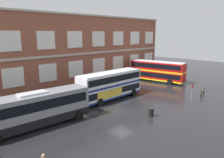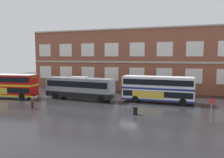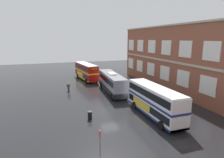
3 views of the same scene
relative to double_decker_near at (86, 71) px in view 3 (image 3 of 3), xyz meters
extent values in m
plane|color=black|center=(22.59, 0.92, -2.15)|extent=(120.00, 120.00, 0.00)
cube|color=brown|center=(23.54, 16.92, 4.16)|extent=(54.05, 8.00, 12.63)
cube|color=#B2A893|center=(23.54, 12.84, 3.91)|extent=(54.05, 0.16, 0.36)
cube|color=#B2A893|center=(23.54, 12.87, 10.63)|extent=(54.05, 0.28, 0.30)
cube|color=silver|center=(-0.78, 12.86, 1.39)|extent=(3.03, 0.12, 2.78)
cube|color=silver|center=(4.63, 12.86, 1.39)|extent=(3.03, 0.12, 2.78)
cube|color=silver|center=(10.03, 12.86, 1.39)|extent=(3.03, 0.12, 2.78)
cube|color=silver|center=(15.44, 12.86, 1.39)|extent=(3.03, 0.12, 2.78)
cube|color=silver|center=(20.84, 12.86, 1.39)|extent=(3.03, 0.12, 2.78)
cube|color=silver|center=(26.25, 12.86, 1.39)|extent=(3.03, 0.12, 2.78)
cube|color=silver|center=(-0.78, 12.86, 6.44)|extent=(3.03, 0.12, 2.78)
cube|color=silver|center=(4.63, 12.86, 6.44)|extent=(3.03, 0.12, 2.78)
cube|color=silver|center=(10.03, 12.86, 6.44)|extent=(3.03, 0.12, 2.78)
cube|color=silver|center=(15.44, 12.86, 6.44)|extent=(3.03, 0.12, 2.78)
cube|color=silver|center=(20.84, 12.86, 6.44)|extent=(3.03, 0.12, 2.78)
cube|color=silver|center=(26.25, 12.86, 6.44)|extent=(3.03, 0.12, 2.78)
cube|color=red|center=(0.00, 0.00, -0.92)|extent=(11.24, 3.96, 1.75)
cube|color=black|center=(0.00, 0.00, -0.71)|extent=(10.81, 3.95, 0.90)
cube|color=yellow|center=(0.00, 0.00, 0.10)|extent=(11.24, 3.96, 0.30)
cube|color=red|center=(0.00, 0.00, 1.03)|extent=(11.24, 3.96, 1.55)
cube|color=black|center=(0.00, 0.00, 1.10)|extent=(10.81, 3.95, 0.90)
cube|color=yellow|center=(0.00, 0.00, -1.66)|extent=(11.24, 3.98, 0.28)
cube|color=silver|center=(0.00, 0.00, 1.86)|extent=(11.01, 3.83, 0.12)
cube|color=gold|center=(-1.14, -1.45, -0.84)|extent=(4.80, 0.66, 1.10)
cube|color=yellow|center=(5.42, 0.71, 1.45)|extent=(0.28, 1.65, 0.40)
cylinder|color=black|center=(3.98, -0.76, -1.63)|extent=(1.07, 0.45, 1.04)
cylinder|color=black|center=(3.65, 1.77, -1.63)|extent=(1.07, 0.45, 1.04)
cylinder|color=black|center=(-3.11, -1.69, -1.63)|extent=(1.07, 0.45, 1.04)
cylinder|color=black|center=(-3.44, 0.83, -1.63)|extent=(1.07, 0.45, 1.04)
cube|color=silver|center=(26.02, 4.10, -0.92)|extent=(11.01, 2.59, 1.75)
cube|color=black|center=(26.02, 4.10, -0.71)|extent=(10.57, 2.63, 0.90)
cube|color=navy|center=(26.02, 4.10, 0.10)|extent=(11.01, 2.59, 0.30)
cube|color=silver|center=(26.02, 4.10, 1.03)|extent=(11.01, 2.59, 1.55)
cube|color=black|center=(26.02, 4.10, 1.10)|extent=(10.57, 2.63, 0.90)
cube|color=navy|center=(26.02, 4.10, -1.66)|extent=(11.01, 2.61, 0.28)
cube|color=silver|center=(26.02, 4.10, 1.86)|extent=(10.79, 2.49, 0.12)
cube|color=gold|center=(24.69, 2.81, -0.84)|extent=(4.84, 0.05, 1.10)
cube|color=yellow|center=(31.49, 4.08, 1.45)|extent=(0.07, 1.66, 0.40)
cylinder|color=black|center=(29.86, 2.81, -1.63)|extent=(1.04, 0.32, 1.04)
cylinder|color=black|center=(29.87, 5.36, -1.63)|extent=(1.04, 0.32, 1.04)
cylinder|color=black|center=(22.71, 2.84, -1.63)|extent=(1.04, 0.32, 1.04)
cylinder|color=black|center=(22.72, 5.39, -1.63)|extent=(1.04, 0.32, 1.04)
cube|color=gray|center=(13.19, 2.45, -0.15)|extent=(12.13, 3.28, 3.20)
cube|color=black|center=(13.19, 2.45, 0.49)|extent=(11.42, 3.27, 1.00)
cube|color=black|center=(13.19, 2.45, -1.30)|extent=(12.13, 3.30, 0.90)
cube|color=silver|center=(13.19, 2.45, 1.55)|extent=(2.95, 1.45, 0.20)
cylinder|color=black|center=(17.67, 0.90, -1.63)|extent=(1.06, 0.38, 1.04)
cylinder|color=black|center=(17.82, 3.44, -1.63)|extent=(1.06, 0.38, 1.04)
cylinder|color=black|center=(9.04, 1.43, -1.63)|extent=(1.06, 0.38, 1.04)
cylinder|color=black|center=(9.20, 3.97, -1.63)|extent=(1.06, 0.38, 1.04)
cylinder|color=black|center=(9.88, -5.65, -1.72)|extent=(0.16, 0.16, 0.85)
cylinder|color=black|center=(9.88, -5.45, -1.72)|extent=(0.16, 0.16, 0.85)
cube|color=brown|center=(9.88, -5.55, -1.00)|extent=(0.25, 0.40, 0.60)
cylinder|color=brown|center=(9.89, -5.81, -1.03)|extent=(0.11, 0.11, 0.57)
cylinder|color=brown|center=(9.88, -5.29, -1.03)|extent=(0.11, 0.11, 0.57)
sphere|color=tan|center=(9.88, -5.55, -0.56)|extent=(0.22, 0.22, 0.22)
cylinder|color=slate|center=(32.81, -5.32, -0.80)|extent=(0.10, 0.10, 2.70)
cube|color=red|center=(32.81, -5.34, 0.27)|extent=(0.44, 0.04, 0.56)
cylinder|color=black|center=(24.28, -4.37, -1.67)|extent=(0.56, 0.56, 0.95)
cylinder|color=black|center=(24.28, -4.37, -1.16)|extent=(0.60, 0.60, 0.08)
camera|label=1|loc=(3.47, -18.33, 7.53)|focal=35.45mm
camera|label=2|loc=(29.84, -30.44, 5.06)|focal=34.94mm
camera|label=3|loc=(46.96, -9.08, 8.17)|focal=30.15mm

